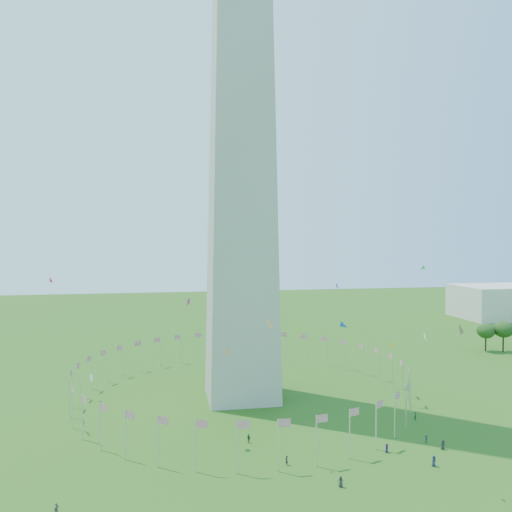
# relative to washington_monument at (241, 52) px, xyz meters

# --- Properties ---
(ground) EXTENTS (600.00, 600.00, 0.00)m
(ground) POSITION_rel_washington_monument_xyz_m (0.00, -50.00, -84.50)
(ground) COLOR #224E12
(ground) RESTS_ON ground
(washington_monument) EXTENTS (16.80, 16.80, 169.00)m
(washington_monument) POSITION_rel_washington_monument_xyz_m (0.00, 0.00, 0.00)
(washington_monument) COLOR #B4AFA0
(washington_monument) RESTS_ON ground
(flag_ring) EXTENTS (80.24, 80.24, 9.00)m
(flag_ring) POSITION_rel_washington_monument_xyz_m (-0.00, 0.00, -80.00)
(flag_ring) COLOR silver
(flag_ring) RESTS_ON ground
(gov_building_east_a) EXTENTS (50.00, 30.00, 16.00)m
(gov_building_east_a) POSITION_rel_washington_monument_xyz_m (150.00, 100.00, -76.50)
(gov_building_east_a) COLOR beige
(gov_building_east_a) RESTS_ON ground
(crowd) EXTENTS (85.54, 63.31, 1.90)m
(crowd) POSITION_rel_washington_monument_xyz_m (5.19, -52.68, -83.62)
(crowd) COLOR black
(crowd) RESTS_ON ground
(kites_aloft) EXTENTS (84.81, 64.94, 37.08)m
(kites_aloft) POSITION_rel_washington_monument_xyz_m (9.45, -25.57, -63.32)
(kites_aloft) COLOR blue
(kites_aloft) RESTS_ON ground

